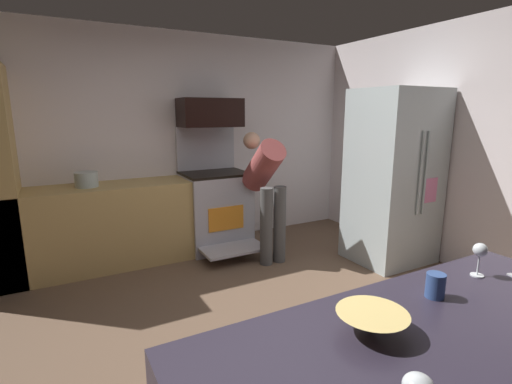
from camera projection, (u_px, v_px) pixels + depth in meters
The scene contains 12 objects.
ground_plane at pixel (262, 336), 2.87m from camera, with size 5.20×4.80×0.02m, color brown.
wall_back at pixel (170, 142), 4.62m from camera, with size 5.20×0.12×2.60m, color silver.
wall_right at pixel (483, 149), 3.77m from camera, with size 0.12×4.80×2.60m, color silver.
lower_cabinet_run at pixel (101, 227), 4.07m from camera, with size 2.40×0.60×0.90m, color tan.
oven_range at pixel (215, 208), 4.66m from camera, with size 0.76×1.04×1.49m.
microwave at pixel (210, 113), 4.50m from camera, with size 0.74×0.38×0.34m, color black.
refrigerator at pixel (393, 177), 4.18m from camera, with size 0.85×0.75×1.91m.
person_cook at pixel (266, 184), 4.22m from camera, with size 0.31×0.71×1.44m.
mixing_bowl_large at pixel (372, 322), 1.33m from camera, with size 0.26×0.26×0.08m, color #EFCE77.
wine_glass_mid at pixel (480, 252), 1.77m from camera, with size 0.06×0.06×0.16m.
mug_coffee at pixel (435, 286), 1.58m from camera, with size 0.08×0.08×0.11m, color #34508E.
stock_pot at pixel (86, 180), 3.91m from camera, with size 0.23×0.23×0.16m, color #AEBDBA.
Camera 1 is at (-1.26, -2.25, 1.67)m, focal length 26.39 mm.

